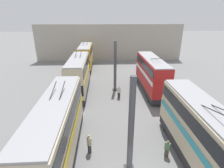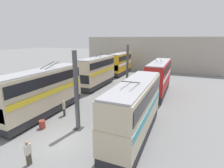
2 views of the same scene
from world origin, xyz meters
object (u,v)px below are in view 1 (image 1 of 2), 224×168
object	(u,v)px
bus_right_far	(86,56)
person_by_left_row	(167,148)
bus_right_near	(57,128)
bus_left_far	(151,73)
bus_left_near	(200,129)
bus_right_mid	(78,74)
person_aisle_midway	(119,92)
person_by_right_row	(89,143)

from	to	relation	value
bus_right_far	person_by_left_row	xyz separation A→B (m)	(-25.16, -8.61, -2.08)
bus_right_far	bus_right_near	bearing A→B (deg)	-180.00
bus_right_near	bus_right_far	world-z (taller)	bus_right_near
bus_right_near	bus_left_far	bearing A→B (deg)	-39.38
bus_left_near	bus_right_near	distance (m)	10.72
bus_right_mid	bus_right_far	distance (m)	11.98
bus_left_near	bus_left_far	world-z (taller)	bus_left_far
bus_left_near	bus_left_far	distance (m)	13.65
bus_right_mid	person_by_left_row	xyz separation A→B (m)	(-13.18, -8.61, -2.17)
bus_right_mid	person_by_left_row	bearing A→B (deg)	-146.86
person_aisle_midway	bus_right_mid	bearing A→B (deg)	-76.52
bus_left_far	person_aisle_midway	distance (m)	5.81
person_aisle_midway	person_by_right_row	world-z (taller)	person_aisle_midway
person_aisle_midway	person_by_left_row	world-z (taller)	person_aisle_midway
bus_left_near	person_by_right_row	distance (m)	8.73
person_by_right_row	person_by_left_row	size ratio (longest dim) A/B	1.17
person_aisle_midway	person_by_right_row	bearing A→B (deg)	15.90
bus_right_mid	bus_right_near	bearing A→B (deg)	-180.00
bus_right_far	person_aisle_midway	world-z (taller)	bus_right_far
bus_right_near	person_by_left_row	xyz separation A→B (m)	(-0.20, -8.61, -2.13)
bus_left_far	bus_right_near	xyz separation A→B (m)	(-13.04, 10.70, 0.06)
person_by_right_row	bus_left_near	bearing A→B (deg)	-36.24
bus_right_near	person_by_right_row	bearing A→B (deg)	-76.09
bus_right_far	person_by_left_row	distance (m)	26.68
bus_left_near	bus_right_near	bearing A→B (deg)	86.72
person_aisle_midway	person_by_right_row	xyz separation A→B (m)	(-10.24, 3.43, -0.01)
bus_left_near	bus_right_far	world-z (taller)	bus_right_far
person_by_left_row	bus_right_mid	bearing A→B (deg)	-109.82
bus_left_near	bus_left_far	xyz separation A→B (m)	(13.65, 0.00, 0.03)
bus_right_mid	person_by_right_row	bearing A→B (deg)	-169.69
bus_left_far	bus_right_near	size ratio (longest dim) A/B	0.95
bus_right_near	bus_right_mid	distance (m)	12.98
bus_right_mid	bus_left_near	bearing A→B (deg)	-141.79
bus_left_far	person_aisle_midway	xyz separation A→B (m)	(-2.24, 5.01, -1.92)
bus_right_near	person_by_right_row	world-z (taller)	bus_right_near
bus_right_near	person_aisle_midway	xyz separation A→B (m)	(10.80, -5.69, -1.97)
bus_right_near	bus_right_far	xyz separation A→B (m)	(24.96, 0.00, -0.06)
bus_left_near	person_aisle_midway	size ratio (longest dim) A/B	5.64
bus_left_near	bus_right_mid	xyz separation A→B (m)	(13.60, 10.70, 0.13)
bus_left_far	person_by_right_row	size ratio (longest dim) A/B	5.82
person_aisle_midway	bus_left_near	bearing A→B (deg)	58.13
bus_right_near	bus_right_mid	xyz separation A→B (m)	(12.98, 0.00, 0.04)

